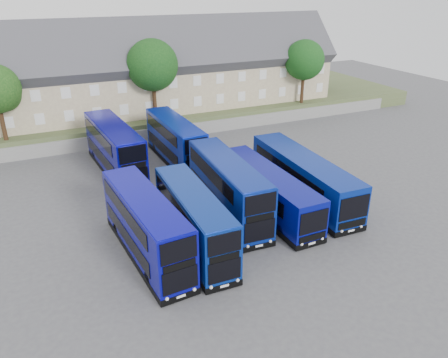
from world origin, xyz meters
TOP-DOWN VIEW (x-y plane):
  - ground at (0.00, 0.00)m, footprint 120.00×120.00m
  - retaining_wall at (0.00, 24.00)m, footprint 70.00×0.40m
  - earth_bank at (0.00, 34.00)m, footprint 80.00×20.00m
  - terrace_row at (0.00, 30.00)m, footprint 54.00×10.40m
  - dd_front_left at (-5.79, 1.67)m, footprint 3.31×11.02m
  - dd_front_mid at (-2.59, 1.27)m, footprint 2.67×10.48m
  - dd_front_right at (1.48, 4.59)m, footprint 3.12×11.37m
  - dd_rear_left at (-4.62, 16.78)m, footprint 3.48×11.86m
  - dd_rear_right at (1.40, 16.71)m, footprint 2.78×11.05m
  - coach_east_a at (4.59, 3.85)m, footprint 2.69×12.31m
  - coach_east_b at (8.44, 4.57)m, footprint 3.27×13.41m
  - tree_mid at (2.15, 25.60)m, footprint 5.76×5.76m
  - tree_east at (22.15, 25.10)m, footprint 5.12×5.12m
  - tree_far at (28.15, 32.10)m, footprint 5.44×5.44m

SIDE VIEW (x-z plane):
  - ground at x=0.00m, z-range 0.00..0.00m
  - retaining_wall at x=0.00m, z-range 0.00..1.50m
  - earth_bank at x=0.00m, z-range 0.00..2.00m
  - coach_east_a at x=4.59m, z-range -0.03..3.32m
  - coach_east_b at x=8.44m, z-range -0.03..3.61m
  - dd_front_mid at x=-2.59m, z-range -0.04..4.10m
  - dd_front_left at x=-5.79m, z-range -0.04..4.28m
  - dd_rear_right at x=1.40m, z-range -0.04..4.33m
  - dd_front_right at x=1.48m, z-range -0.04..4.43m
  - dd_rear_left at x=-4.62m, z-range -0.04..4.62m
  - terrace_row at x=0.00m, z-range 1.00..12.20m
  - tree_east at x=22.15m, z-range 3.31..11.47m
  - tree_far at x=28.15m, z-range 3.39..12.06m
  - tree_mid at x=2.15m, z-range 3.48..12.66m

